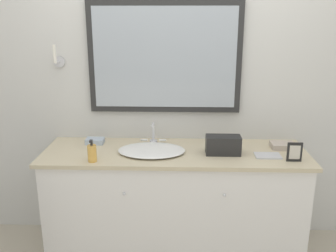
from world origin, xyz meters
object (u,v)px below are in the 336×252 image
(appliance_box, at_px, (223,145))
(picture_frame, at_px, (295,152))
(soap_bottle, at_px, (92,153))
(sink_basin, at_px, (152,150))

(appliance_box, xyz_separation_m, picture_frame, (0.49, -0.13, 0.00))
(soap_bottle, height_order, picture_frame, soap_bottle)
(soap_bottle, bearing_deg, sink_basin, 26.42)
(appliance_box, bearing_deg, soap_bottle, -169.00)
(appliance_box, height_order, picture_frame, picture_frame)
(sink_basin, relative_size, picture_frame, 3.60)
(soap_bottle, relative_size, appliance_box, 0.63)
(picture_frame, bearing_deg, appliance_box, 164.71)
(soap_bottle, bearing_deg, appliance_box, 11.00)
(appliance_box, distance_m, picture_frame, 0.50)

